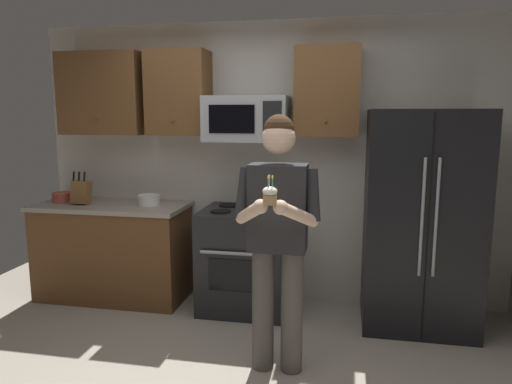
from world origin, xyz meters
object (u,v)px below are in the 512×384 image
knife_block (81,192)px  bowl_large_white (149,200)px  person (278,231)px  microwave (247,119)px  refrigerator (421,220)px  oven_range (245,259)px  cupcake (270,195)px  bowl_small_colored (63,197)px

knife_block → bowl_large_white: (0.65, 0.08, -0.06)m
bowl_large_white → person: person is taller
bowl_large_white → person: bearing=-37.2°
knife_block → bowl_large_white: size_ratio=1.55×
microwave → refrigerator: microwave is taller
bowl_large_white → oven_range: bearing=-2.8°
knife_block → cupcake: bearing=-32.6°
oven_range → knife_block: bearing=-178.9°
microwave → refrigerator: bearing=-6.0°
person → microwave: bearing=111.9°
refrigerator → knife_block: refrigerator is taller
microwave → bowl_small_colored: bearing=-177.3°
bowl_large_white → bowl_small_colored: 0.89m
knife_block → microwave: bearing=5.4°
microwave → bowl_large_white: size_ratio=3.59×
bowl_large_white → cupcake: 1.97m
knife_block → bowl_large_white: knife_block is taller
oven_range → bowl_small_colored: 1.89m
oven_range → refrigerator: size_ratio=0.52×
microwave → bowl_small_colored: size_ratio=3.71×
refrigerator → cupcake: bearing=-129.2°
refrigerator → bowl_large_white: size_ratio=8.73×
bowl_small_colored → person: (2.26, -1.03, 0.03)m
microwave → bowl_large_white: microwave is taller
microwave → cupcake: size_ratio=4.26×
bowl_small_colored → knife_block: bearing=-14.6°
knife_block → bowl_small_colored: bearing=165.4°
microwave → person: (0.45, -1.12, -0.72)m
cupcake → bowl_large_white: bearing=135.1°
bowl_small_colored → cupcake: size_ratio=1.15×
refrigerator → knife_block: bearing=179.8°
oven_range → microwave: (0.00, 0.12, 1.26)m
oven_range → knife_block: (-1.58, -0.03, 0.57)m
oven_range → cupcake: size_ratio=5.36×
cupcake → bowl_small_colored: bearing=149.0°
bowl_large_white → cupcake: bearing=-44.9°
bowl_small_colored → cupcake: 2.66m
microwave → person: microwave is taller
oven_range → knife_block: size_ratio=2.91×
knife_block → bowl_large_white: 0.66m
refrigerator → bowl_small_colored: (-3.32, 0.07, 0.07)m
bowl_large_white → cupcake: size_ratio=1.19×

